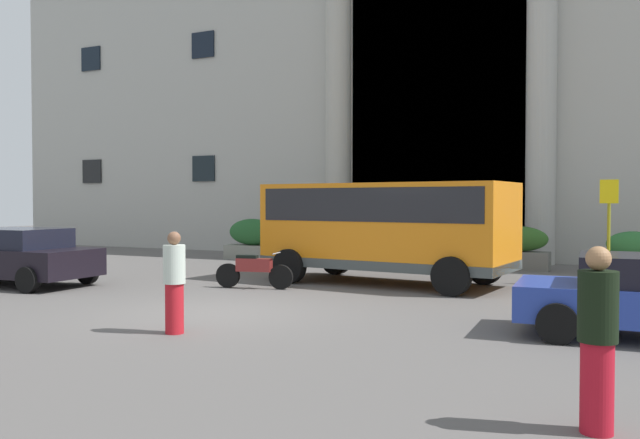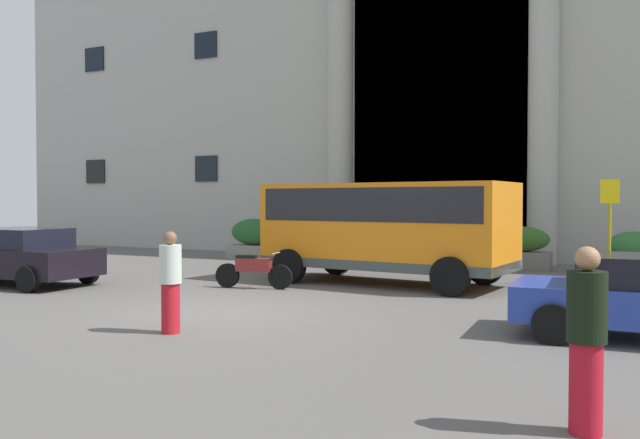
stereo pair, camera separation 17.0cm
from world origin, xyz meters
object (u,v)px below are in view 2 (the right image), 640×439
at_px(scooter_by_planter, 252,270).
at_px(hedge_planter_far_west, 364,241).
at_px(orange_minibus, 387,224).
at_px(bus_stop_sign, 610,220).
at_px(pedestrian_woman_with_bag, 170,282).
at_px(hedge_planter_entrance_left, 254,240).
at_px(hedge_planter_far_east, 635,254).
at_px(parked_compact_extra, 20,256).
at_px(hedge_planter_entrance_right, 520,249).
at_px(pedestrian_woman_dark_dress, 586,340).

bearing_deg(scooter_by_planter, hedge_planter_far_west, 79.12).
xyz_separation_m(orange_minibus, bus_stop_sign, (5.19, 2.03, 0.10)).
bearing_deg(pedestrian_woman_with_bag, scooter_by_planter, 124.13).
distance_m(hedge_planter_far_west, scooter_by_planter, 7.32).
xyz_separation_m(hedge_planter_entrance_left, hedge_planter_far_east, (12.64, 0.42, -0.11)).
relative_size(bus_stop_sign, hedge_planter_entrance_left, 1.32).
relative_size(hedge_planter_entrance_left, parked_compact_extra, 0.51).
distance_m(hedge_planter_entrance_right, scooter_by_planter, 8.97).
height_order(orange_minibus, scooter_by_planter, orange_minibus).
relative_size(hedge_planter_far_east, scooter_by_planter, 0.79).
bearing_deg(pedestrian_woman_dark_dress, hedge_planter_entrance_right, -161.51).
bearing_deg(hedge_planter_far_west, pedestrian_woman_dark_dress, -60.60).
relative_size(parked_compact_extra, pedestrian_woman_with_bag, 2.44).
bearing_deg(parked_compact_extra, hedge_planter_far_west, 57.67).
xyz_separation_m(scooter_by_planter, pedestrian_woman_dark_dress, (8.17, -7.23, 0.42)).
height_order(scooter_by_planter, pedestrian_woman_dark_dress, pedestrian_woman_dark_dress).
height_order(hedge_planter_far_east, scooter_by_planter, hedge_planter_far_east).
bearing_deg(parked_compact_extra, pedestrian_woman_with_bag, -24.52).
distance_m(hedge_planter_entrance_right, parked_compact_extra, 14.35).
height_order(hedge_planter_entrance_right, hedge_planter_entrance_left, hedge_planter_entrance_left).
xyz_separation_m(hedge_planter_far_east, pedestrian_woman_dark_dress, (-0.26, -14.53, 0.27)).
height_order(orange_minibus, hedge_planter_far_east, orange_minibus).
xyz_separation_m(hedge_planter_far_west, scooter_by_planter, (0.03, -7.32, -0.32)).
relative_size(hedge_planter_far_west, hedge_planter_entrance_right, 0.92).
bearing_deg(hedge_planter_far_west, hedge_planter_far_east, -0.11).
bearing_deg(hedge_planter_entrance_left, hedge_planter_entrance_right, 2.67).
bearing_deg(parked_compact_extra, hedge_planter_entrance_left, 79.44).
bearing_deg(hedge_planter_entrance_right, scooter_by_planter, -125.38).
distance_m(scooter_by_planter, pedestrian_woman_with_bag, 5.53).
bearing_deg(hedge_planter_far_west, hedge_planter_entrance_left, -173.99).
xyz_separation_m(parked_compact_extra, pedestrian_woman_dark_dress, (13.83, -5.16, 0.13)).
height_order(bus_stop_sign, parked_compact_extra, bus_stop_sign).
xyz_separation_m(hedge_planter_far_west, hedge_planter_entrance_left, (-4.18, -0.44, -0.05)).
relative_size(orange_minibus, hedge_planter_entrance_left, 3.20).
relative_size(hedge_planter_far_east, parked_compact_extra, 0.38).
height_order(hedge_planter_entrance_left, pedestrian_woman_dark_dress, pedestrian_woman_dark_dress).
height_order(hedge_planter_far_west, pedestrian_woman_with_bag, pedestrian_woman_with_bag).
bearing_deg(bus_stop_sign, pedestrian_woman_dark_dress, -88.49).
xyz_separation_m(hedge_planter_entrance_left, scooter_by_planter, (4.21, -6.87, -0.26)).
height_order(parked_compact_extra, scooter_by_planter, parked_compact_extra).
bearing_deg(orange_minibus, hedge_planter_entrance_right, 69.44).
bearing_deg(pedestrian_woman_dark_dress, hedge_planter_entrance_left, -131.79).
xyz_separation_m(bus_stop_sign, pedestrian_woman_dark_dress, (0.30, -11.52, -0.78)).
height_order(bus_stop_sign, pedestrian_woman_dark_dress, bus_stop_sign).
height_order(hedge_planter_far_west, pedestrian_woman_dark_dress, pedestrian_woman_dark_dress).
relative_size(parked_compact_extra, scooter_by_planter, 2.06).
distance_m(hedge_planter_entrance_left, hedge_planter_far_east, 12.64).
relative_size(bus_stop_sign, pedestrian_woman_dark_dress, 1.55).
bearing_deg(bus_stop_sign, scooter_by_planter, -151.40).
relative_size(hedge_planter_far_west, hedge_planter_far_east, 1.10).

